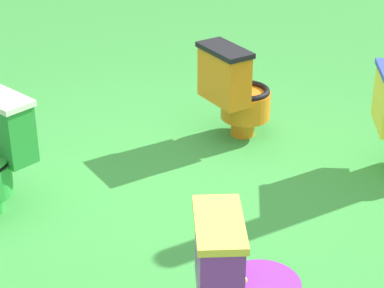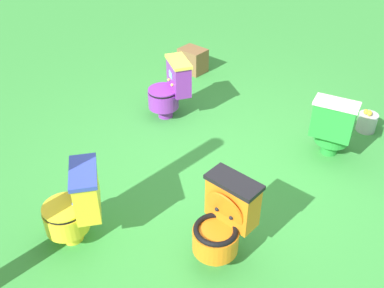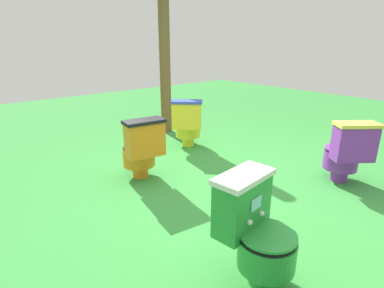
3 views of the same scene
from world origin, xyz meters
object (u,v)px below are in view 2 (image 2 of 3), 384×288
at_px(toilet_purple, 170,89).
at_px(lemon_bucket, 367,122).
at_px(small_crate, 193,60).
at_px(toilet_yellow, 75,206).
at_px(toilet_green, 333,127).
at_px(toilet_orange, 223,221).

relative_size(toilet_purple, lemon_bucket, 2.63).
xyz_separation_m(small_crate, lemon_bucket, (0.19, 2.57, -0.05)).
relative_size(toilet_yellow, small_crate, 1.98).
bearing_deg(small_crate, toilet_yellow, 17.05).
bearing_deg(lemon_bucket, toilet_green, -15.69).
distance_m(toilet_yellow, small_crate, 3.41).
distance_m(toilet_green, toilet_yellow, 2.71).
distance_m(toilet_yellow, lemon_bucket, 3.45).
height_order(toilet_purple, lemon_bucket, toilet_purple).
relative_size(toilet_purple, toilet_yellow, 1.00).
xyz_separation_m(toilet_purple, small_crate, (-1.18, -0.46, -0.20)).
bearing_deg(toilet_green, toilet_purple, -178.45).
relative_size(toilet_green, toilet_purple, 1.00).
bearing_deg(toilet_yellow, toilet_green, -75.80).
distance_m(toilet_orange, lemon_bucket, 2.60).
height_order(toilet_yellow, toilet_orange, same).
distance_m(small_crate, lemon_bucket, 2.58).
distance_m(toilet_green, toilet_purple, 1.92).
bearing_deg(lemon_bucket, toilet_orange, -10.47).
bearing_deg(toilet_orange, toilet_yellow, 33.49).
height_order(toilet_yellow, lemon_bucket, toilet_yellow).
bearing_deg(small_crate, toilet_green, 68.80).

